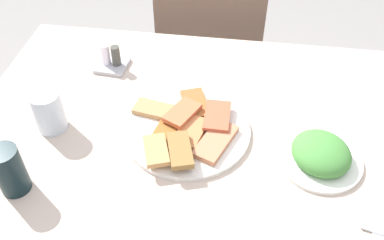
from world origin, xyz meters
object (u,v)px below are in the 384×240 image
Objects in this scene: pide_platter at (187,129)px; drinking_glass at (49,111)px; soda_can at (9,170)px; dining_table at (195,148)px; condiment_caddy at (111,61)px; dining_chair at (209,53)px; salad_plate_greens at (321,155)px.

pide_platter is 2.93× the size of drinking_glass.
drinking_glass is at bearing -175.25° from pide_platter.
soda_can reaches higher than drinking_glass.
dining_table is at bearing 34.01° from soda_can.
pide_platter is 0.35m from drinking_glass.
drinking_glass is 0.29m from condiment_caddy.
condiment_caddy reaches higher than dining_table.
dining_table is 0.37m from condiment_caddy.
dining_chair is 8.32× the size of drinking_glass.
soda_can is 0.48m from condiment_caddy.
soda_can is 0.20m from drinking_glass.
dining_chair is at bearing 70.07° from soda_can.
soda_can is at bearing -147.51° from pide_platter.
soda_can is (-0.37, -0.25, 0.15)m from dining_table.
drinking_glass reaches higher than pide_platter.
dining_table is 10.78× the size of drinking_glass.
soda_can is 1.26× the size of condiment_caddy.
dining_chair is 0.60m from condiment_caddy.
salad_plate_greens is at bearing -13.64° from dining_table.
drinking_glass is (-0.68, 0.02, 0.03)m from salad_plate_greens.
dining_chair is 0.88m from salad_plate_greens.
dining_chair is 2.84× the size of pide_platter.
salad_plate_greens is 0.71m from soda_can.
pide_platter is at bearing -125.48° from dining_table.
dining_table is 0.34m from salad_plate_greens.
dining_chair is (-0.03, 0.69, -0.16)m from dining_table.
soda_can is (-0.36, -0.23, 0.05)m from pide_platter.
drinking_glass reaches higher than condiment_caddy.
condiment_caddy is at bearing 79.20° from soda_can.
soda_can is 1.10× the size of drinking_glass.
dining_chair is 0.87m from drinking_glass.
dining_table is at bearing -37.39° from condiment_caddy.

